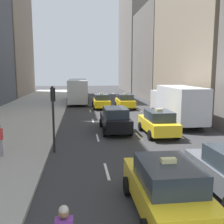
{
  "coord_description": "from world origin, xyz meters",
  "views": [
    {
      "loc": [
        -1.32,
        -2.97,
        4.35
      ],
      "look_at": [
        0.76,
        13.88,
        1.73
      ],
      "focal_mm": 42.0,
      "sensor_mm": 36.0,
      "label": 1
    }
  ],
  "objects": [
    {
      "name": "lane_markings",
      "position": [
        2.6,
        23.0,
        0.01
      ],
      "size": [
        5.72,
        56.0,
        0.01
      ],
      "color": "white",
      "rests_on": "ground"
    },
    {
      "name": "taxi_third",
      "position": [
        4.0,
        27.54,
        0.88
      ],
      "size": [
        2.02,
        4.4,
        1.87
      ],
      "color": "yellow",
      "rests_on": "ground"
    },
    {
      "name": "box_truck",
      "position": [
        6.8,
        18.24,
        1.71
      ],
      "size": [
        2.58,
        8.4,
        3.15
      ],
      "color": "silver",
      "rests_on": "ground"
    },
    {
      "name": "sedan_silver_behind",
      "position": [
        1.2,
        15.69,
        0.91
      ],
      "size": [
        2.02,
        4.87,
        1.8
      ],
      "color": "black",
      "rests_on": "ground"
    },
    {
      "name": "building_row_right",
      "position": [
        12.0,
        36.02,
        13.85
      ],
      "size": [
        6.0,
        66.27,
        34.1
      ],
      "color": "slate",
      "rests_on": "ground"
    },
    {
      "name": "taxi_second",
      "position": [
        1.2,
        4.26,
        0.88
      ],
      "size": [
        2.02,
        4.4,
        1.87
      ],
      "color": "yellow",
      "rests_on": "ground"
    },
    {
      "name": "taxi_fourth",
      "position": [
        1.2,
        27.92,
        0.88
      ],
      "size": [
        2.02,
        4.4,
        1.87
      ],
      "color": "yellow",
      "rests_on": "ground"
    },
    {
      "name": "city_bus",
      "position": [
        -1.61,
        34.84,
        1.79
      ],
      "size": [
        2.8,
        11.61,
        3.25
      ],
      "color": "#B7BCC1",
      "rests_on": "ground"
    },
    {
      "name": "traffic_light_pole",
      "position": [
        -2.75,
        11.16,
        2.41
      ],
      "size": [
        0.24,
        0.42,
        3.6
      ],
      "color": "black",
      "rests_on": "ground"
    },
    {
      "name": "sidewalk_left",
      "position": [
        -7.0,
        27.0,
        0.07
      ],
      "size": [
        8.0,
        66.0,
        0.15
      ],
      "primitive_type": "cube",
      "color": "#ADAAA3",
      "rests_on": "ground"
    },
    {
      "name": "taxi_lead",
      "position": [
        4.0,
        14.22,
        0.88
      ],
      "size": [
        2.02,
        4.4,
        1.87
      ],
      "color": "yellow",
      "rests_on": "ground"
    }
  ]
}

